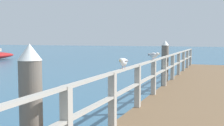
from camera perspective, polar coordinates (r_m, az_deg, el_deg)
pier_deck at (r=8.62m, az=18.12°, el=-7.43°), size 2.81×18.69×0.53m
pier_railing at (r=8.66m, az=9.49°, el=-1.42°), size 0.12×17.21×0.97m
dock_piling_near at (r=3.68m, az=-15.83°, el=-11.92°), size 0.29×0.29×2.01m
dock_piling_far at (r=11.49m, az=10.54°, el=-0.48°), size 0.29×0.29×2.01m
seagull_foreground at (r=5.43m, az=2.31°, el=0.27°), size 0.19×0.48×0.21m
seagull_background at (r=7.80m, az=8.31°, el=1.62°), size 0.39×0.34×0.21m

